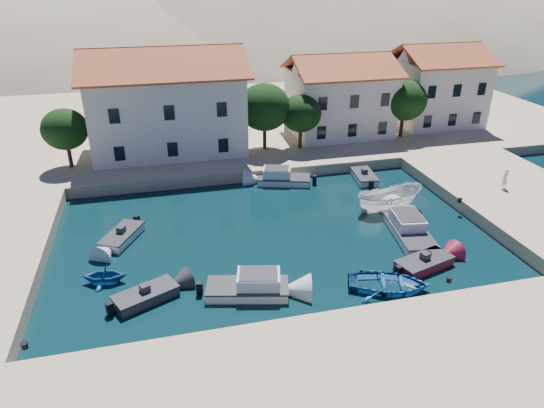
{
  "coord_description": "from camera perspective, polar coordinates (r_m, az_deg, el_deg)",
  "views": [
    {
      "loc": [
        -7.27,
        -18.96,
        16.98
      ],
      "look_at": [
        0.18,
        11.12,
        2.0
      ],
      "focal_mm": 32.0,
      "sensor_mm": 36.0,
      "label": 1
    }
  ],
  "objects": [
    {
      "name": "building_mid",
      "position": [
        53.01,
        7.97,
        12.74
      ],
      "size": [
        10.5,
        8.4,
        8.3
      ],
      "color": "beige",
      "rests_on": "quay_north"
    },
    {
      "name": "motorboat_white_ne",
      "position": [
        44.28,
        10.77,
        3.19
      ],
      "size": [
        2.15,
        3.82,
        1.25
      ],
      "rotation": [
        0.0,
        0.0,
        1.44
      ],
      "color": "white",
      "rests_on": "ground"
    },
    {
      "name": "ground",
      "position": [
        26.47,
        5.59,
        -14.25
      ],
      "size": [
        400.0,
        400.0,
        0.0
      ],
      "primitive_type": "plane",
      "color": "black",
      "rests_on": "ground"
    },
    {
      "name": "rowboat_west",
      "position": [
        31.28,
        -18.99,
        -8.69
      ],
      "size": [
        2.93,
        2.64,
        1.37
      ],
      "primitive_type": "imported",
      "rotation": [
        0.0,
        0.0,
        -1.74
      ],
      "color": "#1A5391",
      "rests_on": "ground"
    },
    {
      "name": "motorboat_white_west",
      "position": [
        35.35,
        -17.23,
        -3.64
      ],
      "size": [
        3.19,
        4.08,
        1.25
      ],
      "rotation": [
        0.0,
        0.0,
        -2.05
      ],
      "color": "white",
      "rests_on": "ground"
    },
    {
      "name": "cabin_cruiser_north",
      "position": [
        42.7,
        1.42,
        3.05
      ],
      "size": [
        4.95,
        3.23,
        1.6
      ],
      "rotation": [
        0.0,
        0.0,
        2.83
      ],
      "color": "white",
      "rests_on": "ground"
    },
    {
      "name": "boat_east",
      "position": [
        39.11,
        13.49,
        -0.7
      ],
      "size": [
        5.6,
        2.45,
        2.11
      ],
      "primitive_type": "imported",
      "rotation": [
        0.0,
        0.0,
        1.64
      ],
      "color": "white",
      "rests_on": "ground"
    },
    {
      "name": "rowboat_south",
      "position": [
        29.91,
        13.51,
        -9.62
      ],
      "size": [
        5.65,
        4.84,
        0.99
      ],
      "primitive_type": "imported",
      "rotation": [
        0.0,
        0.0,
        1.22
      ],
      "color": "#1A5391",
      "rests_on": "ground"
    },
    {
      "name": "pedestrian",
      "position": [
        43.36,
        25.71,
        2.69
      ],
      "size": [
        0.66,
        0.48,
        1.66
      ],
      "primitive_type": "imported",
      "rotation": [
        0.0,
        0.0,
        3.29
      ],
      "color": "silver",
      "rests_on": "quay_east"
    },
    {
      "name": "building_left",
      "position": [
        48.26,
        -12.31,
        11.99
      ],
      "size": [
        14.7,
        9.45,
        9.7
      ],
      "color": "beige",
      "rests_on": "quay_north"
    },
    {
      "name": "cabin_cruiser_south",
      "position": [
        28.43,
        -2.91,
        -9.73
      ],
      "size": [
        5.08,
        3.07,
        1.6
      ],
      "rotation": [
        0.0,
        0.0,
        -0.24
      ],
      "color": "white",
      "rests_on": "ground"
    },
    {
      "name": "hills",
      "position": [
        150.79,
        -2.79,
        10.23
      ],
      "size": [
        254.0,
        176.0,
        99.0
      ],
      "color": "gray",
      "rests_on": "ground"
    },
    {
      "name": "motorboat_red_se",
      "position": [
        32.29,
        17.45,
        -6.66
      ],
      "size": [
        4.08,
        2.68,
        1.25
      ],
      "rotation": [
        0.0,
        0.0,
        0.29
      ],
      "color": "maroon",
      "rests_on": "ground"
    },
    {
      "name": "trees",
      "position": [
        47.53,
        0.92,
        10.99
      ],
      "size": [
        37.3,
        5.3,
        6.45
      ],
      "color": "#382314",
      "rests_on": "quay_north"
    },
    {
      "name": "quay_north",
      "position": [
        60.02,
        -4.56,
        9.78
      ],
      "size": [
        80.0,
        36.0,
        1.0
      ],
      "primitive_type": "cube",
      "color": "tan",
      "rests_on": "ground"
    },
    {
      "name": "cabin_cruiser_east",
      "position": [
        35.39,
        15.95,
        -3.09
      ],
      "size": [
        3.06,
        5.82,
        1.6
      ],
      "rotation": [
        0.0,
        0.0,
        1.42
      ],
      "color": "white",
      "rests_on": "ground"
    },
    {
      "name": "motorboat_grey_sw",
      "position": [
        28.92,
        -14.61,
        -10.41
      ],
      "size": [
        3.92,
        2.95,
        1.25
      ],
      "rotation": [
        0.0,
        0.0,
        0.43
      ],
      "color": "#2E2D32",
      "rests_on": "ground"
    },
    {
      "name": "bollards",
      "position": [
        29.55,
        8.4,
        -6.91
      ],
      "size": [
        29.36,
        9.56,
        0.3
      ],
      "color": "black",
      "rests_on": "ground"
    },
    {
      "name": "quay_east",
      "position": [
        43.38,
        27.44,
        0.4
      ],
      "size": [
        11.0,
        20.0,
        1.0
      ],
      "primitive_type": "cube",
      "color": "tan",
      "rests_on": "ground"
    },
    {
      "name": "building_right",
      "position": [
        59.22,
        18.8,
        13.27
      ],
      "size": [
        9.45,
        8.4,
        8.8
      ],
      "color": "beige",
      "rests_on": "quay_north"
    }
  ]
}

